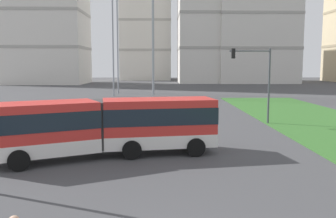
{
  "coord_description": "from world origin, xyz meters",
  "views": [
    {
      "loc": [
        -0.77,
        -8.1,
        4.88
      ],
      "look_at": [
        -0.37,
        14.17,
        2.2
      ],
      "focal_mm": 39.84,
      "sensor_mm": 36.0,
      "label": 1
    }
  ],
  "objects_px": {
    "articulated_bus": "(108,126)",
    "car_silver_hatch": "(99,113)",
    "apartment_tower_eastcentre": "(256,0)",
    "traffic_light_far_right": "(257,73)",
    "apartment_tower_centre": "(209,0)",
    "apartment_tower_westcentre": "(146,10)"
  },
  "relations": [
    {
      "from": "car_silver_hatch",
      "to": "traffic_light_far_right",
      "type": "xyz_separation_m",
      "value": [
        12.99,
        -1.27,
        3.42
      ]
    },
    {
      "from": "traffic_light_far_right",
      "to": "apartment_tower_westcentre",
      "type": "bearing_deg",
      "value": 97.85
    },
    {
      "from": "apartment_tower_eastcentre",
      "to": "traffic_light_far_right",
      "type": "bearing_deg",
      "value": -103.93
    },
    {
      "from": "car_silver_hatch",
      "to": "apartment_tower_centre",
      "type": "distance_m",
      "value": 73.74
    },
    {
      "from": "car_silver_hatch",
      "to": "apartment_tower_centre",
      "type": "height_order",
      "value": "apartment_tower_centre"
    },
    {
      "from": "traffic_light_far_right",
      "to": "articulated_bus",
      "type": "bearing_deg",
      "value": -134.79
    },
    {
      "from": "apartment_tower_eastcentre",
      "to": "car_silver_hatch",
      "type": "bearing_deg",
      "value": -113.98
    },
    {
      "from": "traffic_light_far_right",
      "to": "car_silver_hatch",
      "type": "bearing_deg",
      "value": 174.43
    },
    {
      "from": "articulated_bus",
      "to": "traffic_light_far_right",
      "type": "bearing_deg",
      "value": 45.21
    },
    {
      "from": "apartment_tower_centre",
      "to": "apartment_tower_eastcentre",
      "type": "bearing_deg",
      "value": -4.36
    },
    {
      "from": "apartment_tower_westcentre",
      "to": "apartment_tower_centre",
      "type": "height_order",
      "value": "apartment_tower_westcentre"
    },
    {
      "from": "apartment_tower_westcentre",
      "to": "traffic_light_far_right",
      "type": "bearing_deg",
      "value": -82.15
    },
    {
      "from": "traffic_light_far_right",
      "to": "apartment_tower_centre",
      "type": "bearing_deg",
      "value": 86.12
    },
    {
      "from": "articulated_bus",
      "to": "car_silver_hatch",
      "type": "xyz_separation_m",
      "value": [
        -2.42,
        11.91,
        -0.9
      ]
    },
    {
      "from": "apartment_tower_westcentre",
      "to": "apartment_tower_eastcentre",
      "type": "distance_m",
      "value": 36.81
    },
    {
      "from": "car_silver_hatch",
      "to": "apartment_tower_eastcentre",
      "type": "xyz_separation_m",
      "value": [
        30.05,
        67.55,
        20.58
      ]
    },
    {
      "from": "car_silver_hatch",
      "to": "apartment_tower_westcentre",
      "type": "bearing_deg",
      "value": 89.69
    },
    {
      "from": "traffic_light_far_right",
      "to": "apartment_tower_westcentre",
      "type": "distance_m",
      "value": 93.31
    },
    {
      "from": "articulated_bus",
      "to": "apartment_tower_westcentre",
      "type": "height_order",
      "value": "apartment_tower_westcentre"
    },
    {
      "from": "traffic_light_far_right",
      "to": "apartment_tower_centre",
      "type": "distance_m",
      "value": 72.05
    },
    {
      "from": "apartment_tower_westcentre",
      "to": "apartment_tower_centre",
      "type": "relative_size",
      "value": 1.02
    },
    {
      "from": "articulated_bus",
      "to": "car_silver_hatch",
      "type": "height_order",
      "value": "articulated_bus"
    }
  ]
}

